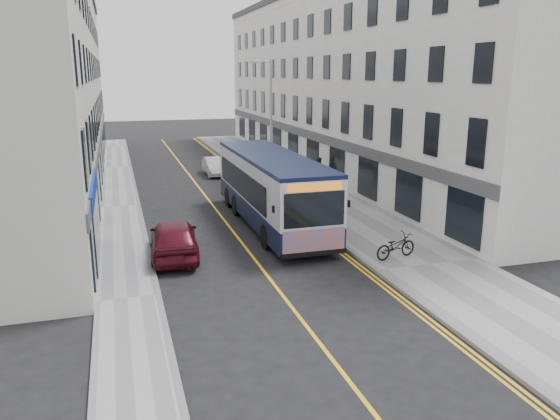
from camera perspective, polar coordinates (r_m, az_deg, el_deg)
ground at (r=20.49m, az=-1.58°, el=-6.56°), size 140.00×140.00×0.00m
pavement_east at (r=33.30m, az=3.35°, el=1.66°), size 4.50×64.00×0.12m
pavement_west at (r=31.34m, az=-16.35°, el=0.31°), size 2.00×64.00×0.12m
kerb_east at (r=32.61m, az=-0.37°, el=1.42°), size 0.18×64.00×0.13m
kerb_west at (r=31.35m, az=-14.53°, el=0.45°), size 0.18×64.00×0.13m
road_centre_line at (r=31.75m, az=-7.30°, el=0.84°), size 0.12×64.00×0.01m
road_dbl_yellow_inner at (r=32.50m, az=-1.13°, el=1.27°), size 0.10×64.00×0.01m
road_dbl_yellow_outer at (r=32.55m, az=-0.79°, el=1.29°), size 0.10×64.00×0.01m
terrace_east at (r=42.82m, az=6.01°, el=13.07°), size 6.00×46.00×13.00m
terrace_west at (r=39.71m, az=-23.12°, el=11.97°), size 6.00×46.00×13.00m
streetlamp at (r=33.90m, az=-1.07°, el=9.30°), size 1.32×0.18×8.00m
city_bus at (r=26.31m, az=-0.91°, el=2.40°), size 2.78×11.91×3.46m
bicycle at (r=22.01m, az=12.00°, el=-3.70°), size 1.99×1.06×0.99m
pedestrian_near at (r=33.84m, az=2.19°, el=3.66°), size 0.77×0.57×1.95m
pedestrian_far at (r=36.77m, az=4.17°, el=4.24°), size 1.01×0.96×1.65m
car_white at (r=40.13m, az=-6.85°, el=4.56°), size 1.34×3.82×1.26m
car_maroon at (r=22.40m, az=-11.02°, el=-2.88°), size 2.22×4.75×1.57m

